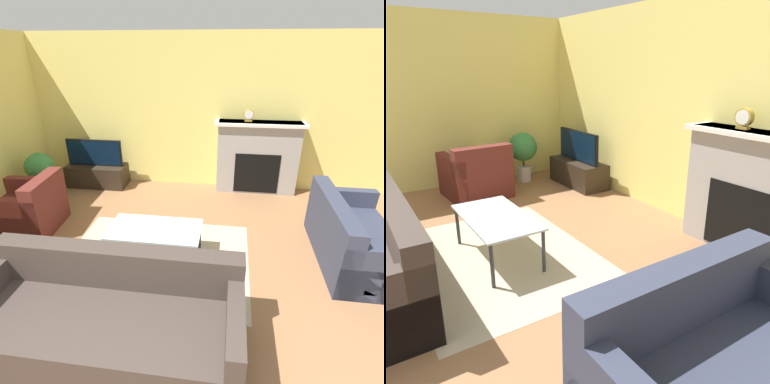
# 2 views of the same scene
# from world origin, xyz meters

# --- Properties ---
(wall_back) EXTENTS (8.88, 0.06, 2.70)m
(wall_back) POSITION_xyz_m (0.00, 4.84, 1.35)
(wall_back) COLOR #EADB72
(wall_back) RESTS_ON ground_plane
(area_rug) EXTENTS (2.33, 1.80, 0.00)m
(area_rug) POSITION_xyz_m (-0.14, 2.40, 0.00)
(area_rug) COLOR #B7A88E
(area_rug) RESTS_ON ground_plane
(fireplace) EXTENTS (1.55, 0.39, 1.30)m
(fireplace) POSITION_xyz_m (1.21, 4.64, 0.67)
(fireplace) COLOR #9E9993
(fireplace) RESTS_ON ground_plane
(tv_stand) EXTENTS (1.11, 0.48, 0.41)m
(tv_stand) POSITION_xyz_m (-1.81, 4.49, 0.21)
(tv_stand) COLOR #2D2319
(tv_stand) RESTS_ON ground_plane
(tv) EXTENTS (1.05, 0.06, 0.50)m
(tv) POSITION_xyz_m (-1.81, 4.49, 0.66)
(tv) COLOR black
(tv) RESTS_ON tv_stand
(couch_sectional) EXTENTS (2.33, 0.93, 0.82)m
(couch_sectional) POSITION_xyz_m (-0.26, 1.18, 0.29)
(couch_sectional) COLOR #3D332D
(couch_sectional) RESTS_ON ground_plane
(couch_loveseat) EXTENTS (0.88, 1.52, 0.82)m
(couch_loveseat) POSITION_xyz_m (2.29, 2.73, 0.29)
(couch_loveseat) COLOR #33384C
(couch_loveseat) RESTS_ON ground_plane
(armchair_by_window) EXTENTS (0.94, 0.92, 0.82)m
(armchair_by_window) POSITION_xyz_m (-2.16, 2.87, 0.30)
(armchair_by_window) COLOR #5B231E
(armchair_by_window) RESTS_ON ground_plane
(coffee_table) EXTENTS (1.13, 0.60, 0.46)m
(coffee_table) POSITION_xyz_m (-0.14, 2.40, 0.42)
(coffee_table) COLOR #333338
(coffee_table) RESTS_ON ground_plane
(potted_plant) EXTENTS (0.48, 0.48, 0.84)m
(potted_plant) POSITION_xyz_m (-2.51, 3.82, 0.54)
(potted_plant) COLOR beige
(potted_plant) RESTS_ON ground_plane
(mantel_clock) EXTENTS (0.18, 0.07, 0.21)m
(mantel_clock) POSITION_xyz_m (1.00, 4.64, 1.41)
(mantel_clock) COLOR #B79338
(mantel_clock) RESTS_ON fireplace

